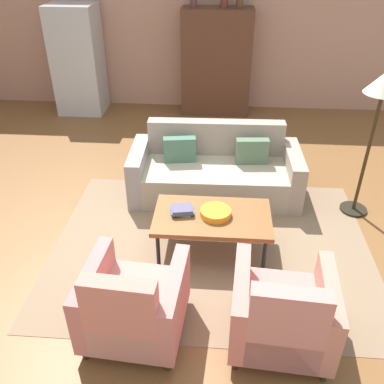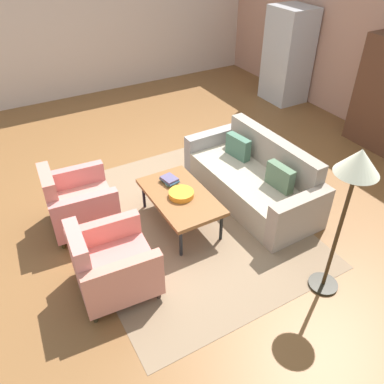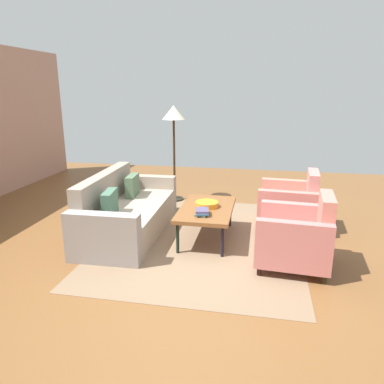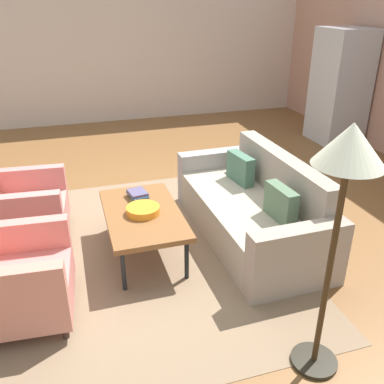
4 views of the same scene
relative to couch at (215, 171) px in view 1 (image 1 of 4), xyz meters
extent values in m
plane|color=brown|center=(-0.56, -0.93, -0.29)|extent=(10.46, 10.46, 0.00)
cube|color=tan|center=(-0.56, 3.10, 1.11)|extent=(8.72, 0.12, 2.80)
cube|color=#846B51|center=(0.00, -1.14, -0.28)|extent=(3.40, 2.60, 0.01)
cube|color=#A29680|center=(0.00, -0.09, -0.08)|extent=(1.76, 0.94, 0.42)
cube|color=gray|center=(-0.01, 0.27, 0.14)|extent=(1.74, 0.22, 0.86)
cube|color=gray|center=(0.96, -0.06, 0.02)|extent=(0.20, 0.90, 0.62)
cube|color=gray|center=(-0.96, -0.11, 0.02)|extent=(0.20, 0.90, 0.62)
cube|color=#506A4F|center=(0.45, 0.02, 0.29)|extent=(0.41, 0.15, 0.32)
cube|color=#436854|center=(-0.45, 0.00, 0.29)|extent=(0.41, 0.18, 0.32)
cylinder|color=black|center=(-0.53, -0.91, -0.09)|extent=(0.04, 0.04, 0.40)
cylinder|color=black|center=(0.53, -0.91, -0.09)|extent=(0.04, 0.04, 0.40)
cylinder|color=black|center=(-0.53, -1.47, -0.09)|extent=(0.04, 0.04, 0.40)
cylinder|color=black|center=(0.53, -1.47, -0.09)|extent=(0.04, 0.04, 0.40)
cube|color=brown|center=(0.00, -1.19, 0.14)|extent=(1.20, 0.70, 0.05)
cylinder|color=#331B18|center=(-0.91, -1.92, -0.24)|extent=(0.05, 0.05, 0.10)
cylinder|color=black|center=(-0.23, -1.97, -0.24)|extent=(0.05, 0.05, 0.10)
cylinder|color=#2C2611|center=(-0.96, -2.60, -0.24)|extent=(0.05, 0.05, 0.10)
cylinder|color=#362C11|center=(-0.29, -2.65, -0.24)|extent=(0.05, 0.05, 0.10)
cube|color=tan|center=(-0.60, -2.29, -0.04)|extent=(0.62, 0.84, 0.30)
cube|color=#D17869|center=(-0.62, -2.62, 0.20)|extent=(0.57, 0.18, 0.78)
cube|color=#C3706C|center=(-0.94, -2.26, 0.09)|extent=(0.18, 0.81, 0.56)
cube|color=#C97671|center=(-0.26, -2.31, 0.09)|extent=(0.18, 0.81, 0.56)
cylinder|color=#3B2412|center=(0.29, -1.92, -0.24)|extent=(0.05, 0.05, 0.10)
cylinder|color=#3B2820|center=(0.97, -1.97, -0.24)|extent=(0.05, 0.05, 0.10)
cylinder|color=#332018|center=(0.24, -2.60, -0.24)|extent=(0.05, 0.05, 0.10)
cylinder|color=#332A17|center=(0.92, -2.65, -0.24)|extent=(0.05, 0.05, 0.10)
cube|color=#D37871|center=(0.60, -2.29, -0.04)|extent=(0.62, 0.84, 0.30)
cube|color=tan|center=(0.58, -2.62, 0.20)|extent=(0.57, 0.18, 0.78)
cube|color=#D4766B|center=(0.26, -2.26, 0.09)|extent=(0.18, 0.81, 0.56)
cube|color=tan|center=(0.94, -2.31, 0.09)|extent=(0.18, 0.81, 0.56)
cylinder|color=orange|center=(0.03, -1.19, 0.20)|extent=(0.31, 0.31, 0.07)
cube|color=#546C55|center=(-0.31, -1.18, 0.17)|extent=(0.22, 0.17, 0.02)
cube|color=#36628B|center=(-0.31, -1.18, 0.20)|extent=(0.26, 0.20, 0.02)
cube|color=#51496A|center=(-0.31, -1.18, 0.22)|extent=(0.23, 0.20, 0.03)
cube|color=#54301F|center=(-0.07, 2.75, 0.61)|extent=(1.20, 0.50, 1.80)
cube|color=#3D3517|center=(-0.37, 3.00, 0.61)|extent=(0.56, 0.01, 1.51)
cube|color=#3C3013|center=(0.23, 3.00, 0.61)|extent=(0.56, 0.01, 1.51)
cylinder|color=brown|center=(-0.47, 2.75, 1.61)|extent=(0.12, 0.12, 0.19)
cube|color=#B7BABF|center=(-2.51, 2.65, 0.64)|extent=(0.80, 0.70, 1.85)
cylinder|color=#99999E|center=(-2.46, 3.02, 0.73)|extent=(0.02, 0.02, 0.70)
cylinder|color=black|center=(1.71, -0.33, -0.27)|extent=(0.32, 0.32, 0.03)
cylinder|color=#362512|center=(1.71, -0.33, 0.47)|extent=(0.04, 0.04, 1.45)
camera|label=1|loc=(0.05, -4.65, 2.67)|focal=39.14mm
camera|label=2|loc=(3.49, -3.00, 3.09)|focal=36.67mm
camera|label=3|loc=(-4.62, -1.88, 1.70)|focal=34.04mm
camera|label=4|loc=(3.49, -1.76, 2.04)|focal=39.13mm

